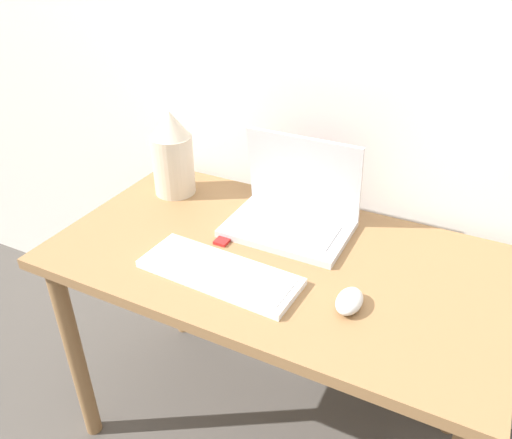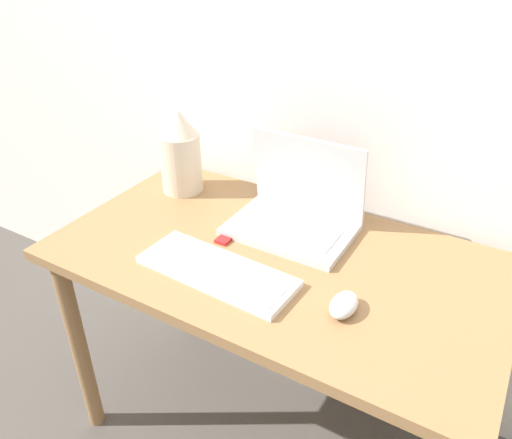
{
  "view_description": "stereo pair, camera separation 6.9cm",
  "coord_description": "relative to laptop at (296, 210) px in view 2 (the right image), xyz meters",
  "views": [
    {
      "loc": [
        0.44,
        -0.66,
        1.47
      ],
      "look_at": [
        -0.05,
        0.31,
        0.82
      ],
      "focal_mm": 35.0,
      "sensor_mm": 36.0,
      "label": 1
    },
    {
      "loc": [
        0.5,
        -0.62,
        1.47
      ],
      "look_at": [
        -0.05,
        0.31,
        0.82
      ],
      "focal_mm": 35.0,
      "sensor_mm": 36.0,
      "label": 2
    }
  ],
  "objects": [
    {
      "name": "wall_back",
      "position": [
        0.01,
        0.24,
        0.48
      ],
      "size": [
        6.0,
        0.05,
        2.5
      ],
      "color": "white",
      "rests_on": "ground_plane"
    },
    {
      "name": "mp3_player",
      "position": [
        -0.14,
        -0.15,
        -0.05
      ],
      "size": [
        0.04,
        0.07,
        0.01
      ],
      "color": "red",
      "rests_on": "desk"
    },
    {
      "name": "laptop",
      "position": [
        0.0,
        0.0,
        0.0
      ],
      "size": [
        0.34,
        0.24,
        0.25
      ],
      "color": "silver",
      "rests_on": "desk"
    },
    {
      "name": "vase",
      "position": [
        -0.42,
        0.02,
        0.08
      ],
      "size": [
        0.13,
        0.13,
        0.27
      ],
      "color": "beige",
      "rests_on": "desk"
    },
    {
      "name": "keyboard",
      "position": [
        -0.07,
        -0.3,
        -0.04
      ],
      "size": [
        0.41,
        0.17,
        0.02
      ],
      "color": "white",
      "rests_on": "desk"
    },
    {
      "name": "desk",
      "position": [
        0.01,
        -0.15,
        -0.15
      ],
      "size": [
        1.17,
        0.65,
        0.72
      ],
      "color": "olive",
      "rests_on": "ground_plane"
    },
    {
      "name": "mouse",
      "position": [
        0.25,
        -0.27,
        -0.04
      ],
      "size": [
        0.06,
        0.1,
        0.04
      ],
      "color": "silver",
      "rests_on": "desk"
    }
  ]
}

